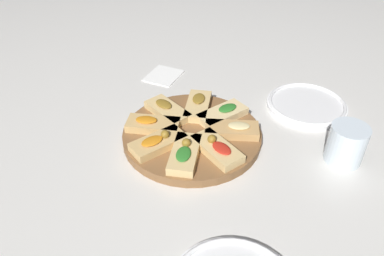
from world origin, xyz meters
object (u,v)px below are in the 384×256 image
object	(u,v)px
plate_left	(307,104)
napkin_stack	(164,75)
water_glass	(346,144)
serving_board	(192,135)

from	to	relation	value
plate_left	napkin_stack	world-z (taller)	plate_left
plate_left	water_glass	distance (m)	0.20
serving_board	water_glass	bearing A→B (deg)	104.20
napkin_stack	plate_left	bearing A→B (deg)	93.39
serving_board	plate_left	size ratio (longest dim) A/B	1.55
serving_board	plate_left	world-z (taller)	serving_board
serving_board	water_glass	size ratio (longest dim) A/B	3.72
water_glass	napkin_stack	world-z (taller)	water_glass
serving_board	water_glass	distance (m)	0.32
napkin_stack	serving_board	bearing A→B (deg)	42.54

